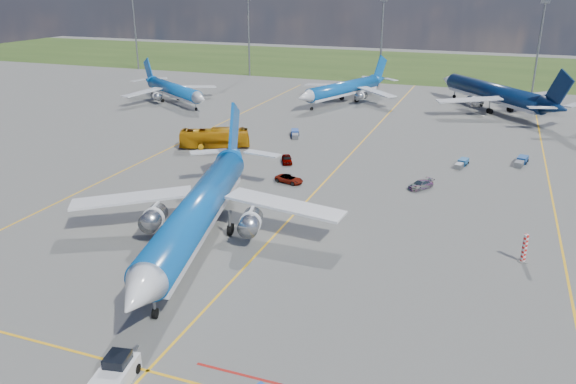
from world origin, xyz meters
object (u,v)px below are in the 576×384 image
(warning_post, at_px, (525,248))
(pushback_tug, at_px, (116,373))
(bg_jet_nw, at_px, (175,103))
(service_car_c, at_px, (421,185))
(bg_jet_nnw, at_px, (343,102))
(service_car_a, at_px, (287,159))
(apron_bus, at_px, (215,138))
(baggage_tug_w, at_px, (462,163))
(bg_jet_n, at_px, (491,110))
(main_airliner, at_px, (201,244))
(service_car_b, at_px, (289,179))
(baggage_tug_c, at_px, (295,134))
(baggage_tug_e, at_px, (521,161))

(warning_post, xyz_separation_m, pushback_tug, (-27.34, -29.83, -0.71))
(bg_jet_nw, distance_m, service_car_c, 74.57)
(bg_jet_nnw, xyz_separation_m, service_car_a, (4.24, -49.55, 0.64))
(bg_jet_nnw, relative_size, pushback_tug, 6.08)
(apron_bus, xyz_separation_m, baggage_tug_w, (40.62, 4.06, -1.23))
(bg_jet_n, bearing_deg, main_airliner, 32.93)
(service_car_b, bearing_deg, service_car_c, -63.34)
(apron_bus, relative_size, service_car_a, 3.18)
(apron_bus, bearing_deg, bg_jet_n, -66.37)
(apron_bus, xyz_separation_m, baggage_tug_c, (10.40, 11.88, -1.18))
(bg_jet_nw, distance_m, bg_jet_nnw, 40.07)
(service_car_b, relative_size, service_car_c, 1.01)
(warning_post, relative_size, bg_jet_nw, 0.09)
(bg_jet_n, height_order, service_car_c, bg_jet_n)
(service_car_a, bearing_deg, warning_post, -58.36)
(bg_jet_nnw, xyz_separation_m, pushback_tug, (11.07, -102.21, 0.79))
(warning_post, relative_size, service_car_a, 0.80)
(main_airliner, height_order, apron_bus, main_airliner)
(apron_bus, bearing_deg, service_car_a, -129.61)
(bg_jet_nnw, bearing_deg, service_car_a, -64.20)
(main_airliner, xyz_separation_m, apron_bus, (-16.18, 34.59, 1.66))
(apron_bus, bearing_deg, service_car_b, -149.00)
(bg_jet_nw, distance_m, baggage_tug_c, 42.10)
(bg_jet_nw, distance_m, pushback_tug, 100.45)
(main_airliner, bearing_deg, bg_jet_nw, 109.52)
(bg_jet_nnw, distance_m, baggage_tug_c, 33.68)
(bg_jet_nw, relative_size, pushback_tug, 5.68)
(baggage_tug_c, bearing_deg, service_car_c, -59.43)
(baggage_tug_w, bearing_deg, bg_jet_nnw, 137.98)
(bg_jet_nnw, distance_m, main_airliner, 80.35)
(service_car_c, bearing_deg, bg_jet_n, 116.15)
(bg_jet_n, bearing_deg, service_car_c, 43.66)
(bg_jet_nnw, bearing_deg, warning_post, -41.13)
(warning_post, bearing_deg, service_car_c, 124.96)
(pushback_tug, xyz_separation_m, baggage_tug_w, (19.06, 60.72, -0.35))
(pushback_tug, bearing_deg, baggage_tug_e, 56.27)
(warning_post, xyz_separation_m, bg_jet_nnw, (-38.41, 72.38, -1.50))
(main_airliner, height_order, baggage_tug_w, main_airliner)
(bg_jet_nw, xyz_separation_m, service_car_b, (45.26, -43.91, 0.57))
(apron_bus, bearing_deg, warning_post, -143.17)
(warning_post, distance_m, baggage_tug_e, 35.12)
(bg_jet_nw, relative_size, baggage_tug_c, 7.02)
(warning_post, height_order, bg_jet_nw, bg_jet_nw)
(baggage_tug_c, bearing_deg, main_airliner, -103.90)
(warning_post, height_order, bg_jet_nnw, bg_jet_nnw)
(bg_jet_nnw, xyz_separation_m, baggage_tug_c, (-0.10, -33.67, 0.49))
(bg_jet_nw, xyz_separation_m, baggage_tug_w, (67.58, -27.23, 0.44))
(baggage_tug_c, bearing_deg, baggage_tug_w, -35.50)
(baggage_tug_e, bearing_deg, service_car_a, -147.67)
(bg_jet_nnw, height_order, main_airliner, main_airliner)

